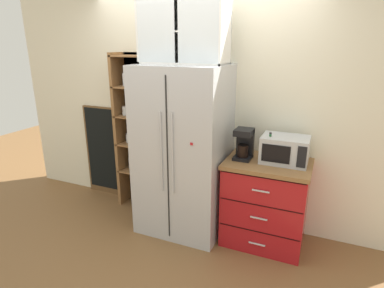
{
  "coord_description": "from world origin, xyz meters",
  "views": [
    {
      "loc": [
        1.36,
        -2.9,
        2.0
      ],
      "look_at": [
        0.1,
        -0.01,
        0.99
      ],
      "focal_mm": 29.57,
      "sensor_mm": 36.0,
      "label": 1
    }
  ],
  "objects": [
    {
      "name": "ground_plane",
      "position": [
        0.0,
        0.0,
        0.0
      ],
      "size": [
        10.76,
        10.76,
        0.0
      ],
      "primitive_type": "plane",
      "color": "brown"
    },
    {
      "name": "wall_back_cream",
      "position": [
        0.0,
        0.4,
        1.27
      ],
      "size": [
        5.05,
        0.1,
        2.55
      ],
      "primitive_type": "cube",
      "color": "silver",
      "rests_on": "ground"
    },
    {
      "name": "refrigerator",
      "position": [
        0.0,
        -0.01,
        0.9
      ],
      "size": [
        0.9,
        0.74,
        1.8
      ],
      "color": "#B7BABF",
      "rests_on": "ground"
    },
    {
      "name": "pantry_shelf_column",
      "position": [
        -0.74,
        0.28,
        0.98
      ],
      "size": [
        0.53,
        0.3,
        1.9
      ],
      "color": "brown",
      "rests_on": "ground"
    },
    {
      "name": "counter_cabinet",
      "position": [
        0.89,
        0.06,
        0.45
      ],
      "size": [
        0.82,
        0.62,
        0.89
      ],
      "color": "#A8161C",
      "rests_on": "ground"
    },
    {
      "name": "microwave",
      "position": [
        1.03,
        0.11,
        1.02
      ],
      "size": [
        0.44,
        0.33,
        0.26
      ],
      "color": "#B7BABF",
      "rests_on": "counter_cabinet"
    },
    {
      "name": "coffee_maker",
      "position": [
        0.64,
        0.06,
        1.04
      ],
      "size": [
        0.17,
        0.2,
        0.31
      ],
      "color": "black",
      "rests_on": "counter_cabinet"
    },
    {
      "name": "mug_charcoal",
      "position": [
        0.89,
        0.03,
        0.93
      ],
      "size": [
        0.11,
        0.07,
        0.09
      ],
      "color": "#2D2D33",
      "rests_on": "counter_cabinet"
    },
    {
      "name": "bottle_green",
      "position": [
        0.89,
        0.06,
        1.02
      ],
      "size": [
        0.06,
        0.06,
        0.3
      ],
      "color": "#285B33",
      "rests_on": "counter_cabinet"
    },
    {
      "name": "upper_cabinet",
      "position": [
        0.0,
        0.04,
        2.1
      ],
      "size": [
        0.87,
        0.32,
        0.6
      ],
      "color": "silver",
      "rests_on": "refrigerator"
    },
    {
      "name": "chalkboard_menu",
      "position": [
        -1.33,
        0.33,
        0.61
      ],
      "size": [
        0.6,
        0.04,
        1.21
      ],
      "color": "brown",
      "rests_on": "ground"
    }
  ]
}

